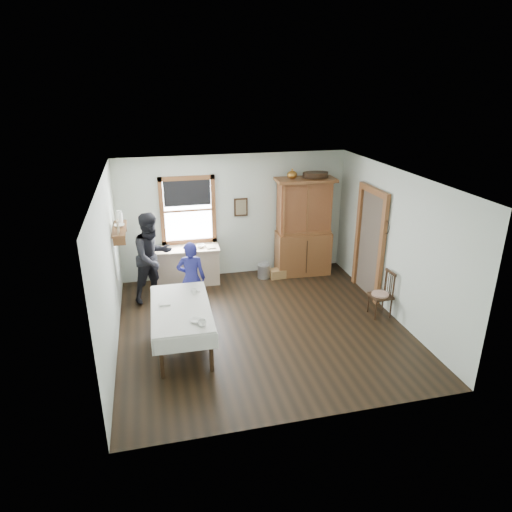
% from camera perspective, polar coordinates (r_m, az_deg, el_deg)
% --- Properties ---
extents(room, '(5.01, 5.01, 2.70)m').
position_cam_1_polar(room, '(7.75, 0.72, -0.04)').
color(room, black).
rests_on(room, ground).
extents(window, '(1.18, 0.07, 1.48)m').
position_cam_1_polar(window, '(9.83, -8.53, 6.12)').
color(window, white).
rests_on(window, room).
extents(doorway, '(0.09, 1.14, 2.22)m').
position_cam_1_polar(doorway, '(9.41, 14.09, 2.00)').
color(doorway, '#4F4438').
rests_on(doorway, room).
extents(wall_shelf, '(0.24, 1.00, 0.44)m').
position_cam_1_polar(wall_shelf, '(8.94, -16.71, 3.50)').
color(wall_shelf, brown).
rests_on(wall_shelf, room).
extents(framed_picture, '(0.30, 0.04, 0.40)m').
position_cam_1_polar(framed_picture, '(10.00, -1.89, 6.11)').
color(framed_picture, black).
rests_on(framed_picture, room).
extents(rug_beater, '(0.01, 0.27, 0.27)m').
position_cam_1_polar(rug_beater, '(8.78, 15.98, 4.26)').
color(rug_beater, black).
rests_on(rug_beater, room).
extents(work_counter, '(1.45, 0.61, 0.81)m').
position_cam_1_polar(work_counter, '(9.93, -8.67, -1.22)').
color(work_counter, tan).
rests_on(work_counter, room).
extents(china_hutch, '(1.31, 0.67, 2.19)m').
position_cam_1_polar(china_hutch, '(10.17, 5.98, 3.60)').
color(china_hutch, brown).
rests_on(china_hutch, room).
extents(dining_table, '(1.00, 1.86, 0.74)m').
position_cam_1_polar(dining_table, '(7.68, -9.24, -8.69)').
color(dining_table, silver).
rests_on(dining_table, room).
extents(spindle_chair, '(0.43, 0.43, 0.88)m').
position_cam_1_polar(spindle_chair, '(8.80, 15.33, -4.57)').
color(spindle_chair, black).
rests_on(spindle_chair, room).
extents(pail, '(0.30, 0.30, 0.31)m').
position_cam_1_polar(pail, '(10.20, 1.00, -1.88)').
color(pail, '#9EA2A7').
rests_on(pail, room).
extents(wicker_basket, '(0.36, 0.26, 0.20)m').
position_cam_1_polar(wicker_basket, '(10.22, 2.70, -2.19)').
color(wicker_basket, '#997045').
rests_on(wicker_basket, room).
extents(woman_blue, '(0.53, 0.40, 1.34)m').
position_cam_1_polar(woman_blue, '(8.53, -8.06, -3.16)').
color(woman_blue, navy).
rests_on(woman_blue, room).
extents(figure_dark, '(1.02, 0.97, 1.67)m').
position_cam_1_polar(figure_dark, '(9.19, -12.76, -0.53)').
color(figure_dark, black).
rests_on(figure_dark, room).
extents(table_cup_a, '(0.15, 0.15, 0.10)m').
position_cam_1_polar(table_cup_a, '(6.89, -6.76, -8.30)').
color(table_cup_a, white).
rests_on(table_cup_a, dining_table).
extents(table_cup_b, '(0.11, 0.11, 0.10)m').
position_cam_1_polar(table_cup_b, '(7.86, -7.73, -4.42)').
color(table_cup_b, white).
rests_on(table_cup_b, dining_table).
extents(table_bowl, '(0.27, 0.27, 0.05)m').
position_cam_1_polar(table_bowl, '(7.02, -7.56, -7.98)').
color(table_bowl, white).
rests_on(table_bowl, dining_table).
extents(counter_book, '(0.17, 0.22, 0.02)m').
position_cam_1_polar(counter_book, '(9.75, -6.27, 1.10)').
color(counter_book, '#786C50').
rests_on(counter_book, work_counter).
extents(counter_bowl, '(0.22, 0.22, 0.06)m').
position_cam_1_polar(counter_bowl, '(9.78, -6.93, 1.26)').
color(counter_bowl, white).
rests_on(counter_bowl, work_counter).
extents(shelf_bowl, '(0.22, 0.22, 0.05)m').
position_cam_1_polar(shelf_bowl, '(8.95, -16.72, 3.67)').
color(shelf_bowl, white).
rests_on(shelf_bowl, wall_shelf).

